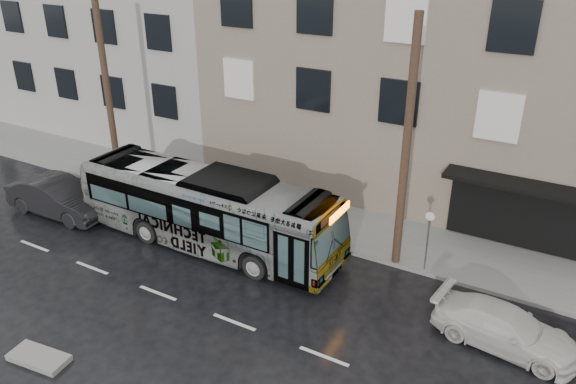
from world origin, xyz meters
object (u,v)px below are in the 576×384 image
Objects in this scene: utility_pole_front at (406,148)px; bus at (207,209)px; white_sedan at (505,328)px; utility_pole_rear at (108,94)px; dark_sedan at (59,197)px; sign_post at (428,241)px.

utility_pole_front is 7.96m from bus.
bus is 2.61× the size of white_sedan.
utility_pole_front is at bearing 0.00° from utility_pole_rear.
bus is at bearing -162.51° from utility_pole_front.
bus is at bearing -82.26° from dark_sedan.
utility_pole_rear is at bearing -4.92° from dark_sedan.
bus is at bearing -164.77° from sign_post.
utility_pole_front and utility_pole_rear have the same top height.
bus is (-8.10, -2.21, 0.21)m from sign_post.
dark_sedan is at bearing -166.73° from utility_pole_front.
utility_pole_front is 15.10m from dark_sedan.
utility_pole_front is 0.81× the size of bus.
white_sedan is (11.34, -0.45, -0.94)m from bus.
utility_pole_front is 1.00× the size of utility_pole_rear.
utility_pole_front is at bearing 65.37° from white_sedan.
bus is 11.39m from white_sedan.
dark_sedan is at bearing 98.96° from white_sedan.
utility_pole_rear is at bearing 180.00° from utility_pole_front.
bus reaches higher than sign_post.
white_sedan is at bearing -39.32° from sign_post.
dark_sedan is (-15.31, -3.35, -0.54)m from sign_post.
bus is 7.34m from dark_sedan.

